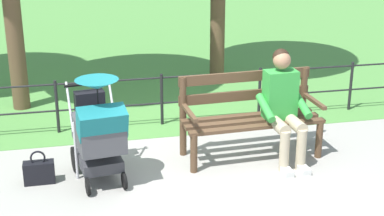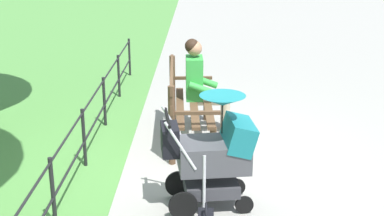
# 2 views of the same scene
# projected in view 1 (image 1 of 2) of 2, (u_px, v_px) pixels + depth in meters

# --- Properties ---
(ground_plane) EXTENTS (60.00, 60.00, 0.00)m
(ground_plane) POSITION_uv_depth(u_px,v_px,m) (180.00, 164.00, 6.65)
(ground_plane) COLOR #9E9B93
(grass_lawn) EXTENTS (40.00, 16.00, 0.01)m
(grass_lawn) POSITION_uv_depth(u_px,v_px,m) (113.00, 17.00, 14.73)
(grass_lawn) COLOR #518E42
(grass_lawn) RESTS_ON ground
(park_bench) EXTENTS (1.62, 0.67, 0.96)m
(park_bench) POSITION_uv_depth(u_px,v_px,m) (249.00, 112.00, 6.74)
(park_bench) COLOR brown
(park_bench) RESTS_ON ground
(person_on_bench) EXTENTS (0.55, 0.74, 1.28)m
(person_on_bench) POSITION_uv_depth(u_px,v_px,m) (284.00, 103.00, 6.55)
(person_on_bench) COLOR tan
(person_on_bench) RESTS_ON ground
(stroller) EXTENTS (0.61, 0.94, 1.15)m
(stroller) POSITION_uv_depth(u_px,v_px,m) (98.00, 129.00, 6.06)
(stroller) COLOR black
(stroller) RESTS_ON ground
(handbag) EXTENTS (0.32, 0.14, 0.37)m
(handbag) POSITION_uv_depth(u_px,v_px,m) (39.00, 172.00, 6.17)
(handbag) COLOR black
(handbag) RESTS_ON ground
(park_fence) EXTENTS (8.11, 0.04, 0.70)m
(park_fence) POSITION_uv_depth(u_px,v_px,m) (183.00, 93.00, 7.71)
(park_fence) COLOR black
(park_fence) RESTS_ON ground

